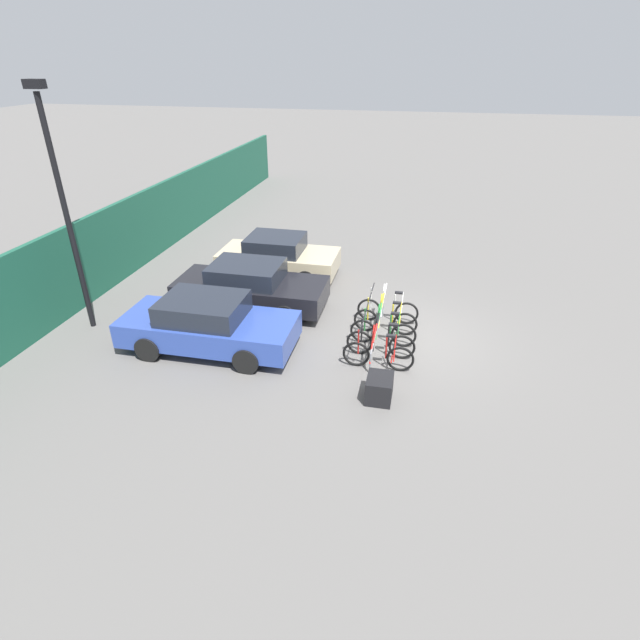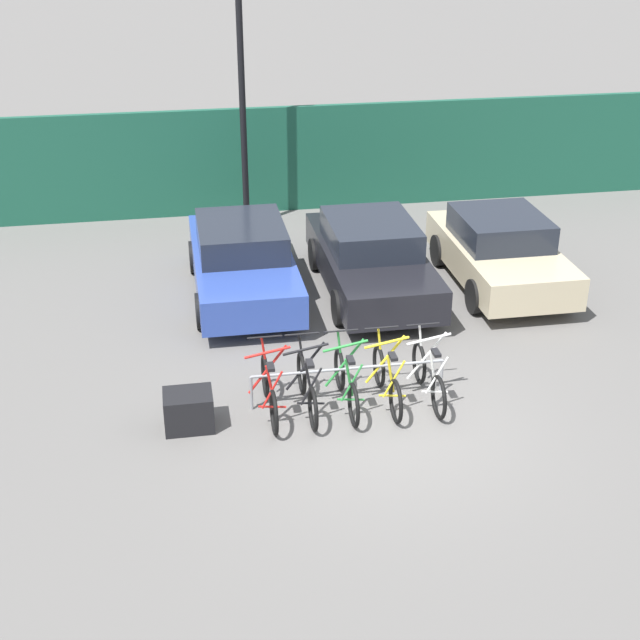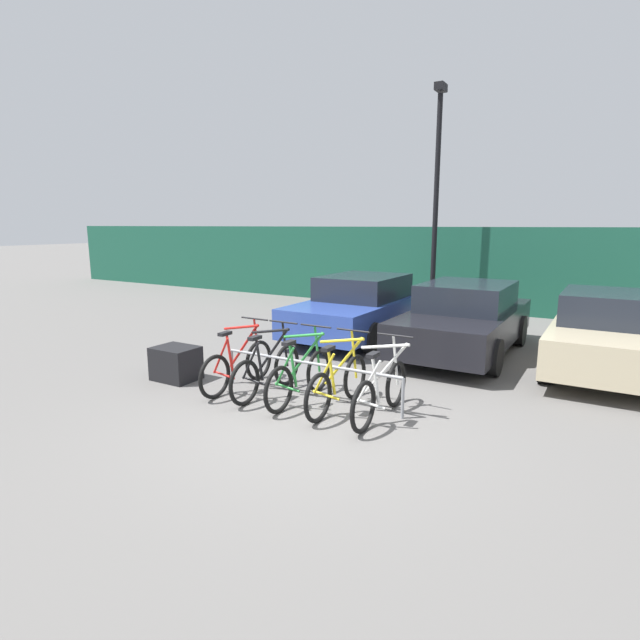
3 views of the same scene
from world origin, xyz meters
name	(u,v)px [view 2 (image 2 of 3)]	position (x,y,z in m)	size (l,w,h in m)	color
ground_plane	(386,422)	(0.00, 0.00, 0.00)	(120.00, 120.00, 0.00)	#605E5B
hoarding_wall	(291,159)	(0.00, 9.50, 1.23)	(36.00, 0.16, 2.46)	#19513D
bike_rack	(348,373)	(-0.42, 0.68, 0.47)	(2.96, 0.04, 0.57)	gray
bicycle_red	(269,391)	(-1.63, 0.53, 0.38)	(0.68, 1.71, 1.05)	black
bicycle_black	(307,387)	(-1.07, 0.53, 0.38)	(0.68, 1.71, 1.05)	black
bicycle_green	(346,384)	(-0.48, 0.53, 0.38)	(0.68, 1.71, 1.05)	black
bicycle_yellow	(387,380)	(0.14, 0.53, 0.38)	(0.68, 1.71, 1.05)	black
bicycle_white	(429,377)	(0.78, 0.53, 0.38)	(0.68, 1.71, 1.05)	black
car_blue	(242,260)	(-1.60, 4.82, 0.69)	(1.91, 4.36, 1.40)	#2D479E
car_black	(371,257)	(0.80, 4.54, 0.69)	(1.91, 4.35, 1.40)	black
car_beige	(500,251)	(3.32, 4.44, 0.69)	(1.91, 3.91, 1.40)	#C1B28E
lamp_post	(241,72)	(-1.16, 8.50, 3.45)	(0.24, 0.44, 6.19)	black
cargo_crate	(189,410)	(-2.81, 0.36, 0.28)	(0.70, 0.56, 0.55)	black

